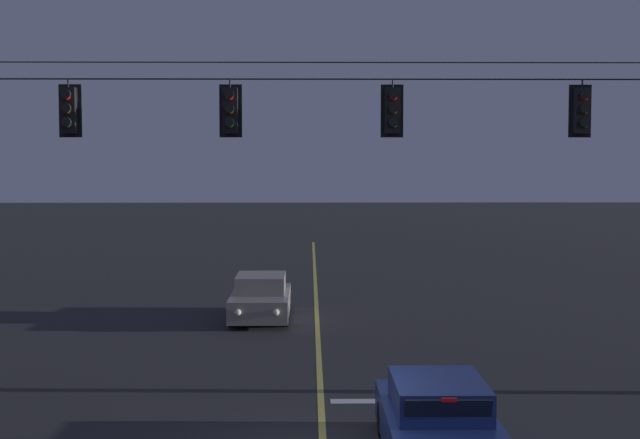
{
  "coord_description": "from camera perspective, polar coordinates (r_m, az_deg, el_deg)",
  "views": [
    {
      "loc": [
        -0.24,
        -15.07,
        5.09
      ],
      "look_at": [
        0.0,
        5.78,
        3.7
      ],
      "focal_mm": 52.63,
      "sensor_mm": 36.0,
      "label": 1
    }
  ],
  "objects": [
    {
      "name": "lane_centre_stripe",
      "position": [
        26.36,
        -0.13,
        -7.32
      ],
      "size": [
        0.14,
        60.0,
        0.01
      ],
      "primitive_type": "cube",
      "color": "#D1C64C",
      "rests_on": "ground"
    },
    {
      "name": "traffic_light_right_inner",
      "position": [
        20.69,
        15.65,
        6.4
      ],
      "size": [
        0.48,
        0.41,
        1.22
      ],
      "color": "black"
    },
    {
      "name": "car_waiting_near_lane",
      "position": [
        16.25,
        7.17,
        -12.09
      ],
      "size": [
        1.8,
        4.33,
        1.39
      ],
      "color": "navy",
      "rests_on": "ground"
    },
    {
      "name": "traffic_light_left_inner",
      "position": [
        19.93,
        -5.49,
        6.63
      ],
      "size": [
        0.48,
        0.41,
        1.22
      ],
      "color": "black"
    },
    {
      "name": "car_oncoming_lead",
      "position": [
        29.68,
        -3.62,
        -4.81
      ],
      "size": [
        1.8,
        4.42,
        1.39
      ],
      "color": "gray",
      "rests_on": "ground"
    },
    {
      "name": "stop_bar_paint",
      "position": [
        20.03,
        5.6,
        -10.92
      ],
      "size": [
        3.4,
        0.36,
        0.01
      ],
      "primitive_type": "cube",
      "color": "silver",
      "rests_on": "ground"
    },
    {
      "name": "traffic_light_leftmost",
      "position": [
        20.5,
        -15.05,
        6.44
      ],
      "size": [
        0.48,
        0.41,
        1.22
      ],
      "color": "black"
    },
    {
      "name": "traffic_light_centre",
      "position": [
        19.94,
        4.44,
        6.63
      ],
      "size": [
        0.48,
        0.41,
        1.22
      ],
      "color": "black"
    },
    {
      "name": "signal_span_assembly",
      "position": [
        19.88,
        0.03,
        1.29
      ],
      "size": [
        17.55,
        0.32,
        8.13
      ],
      "color": "#2D2116",
      "rests_on": "ground"
    }
  ]
}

